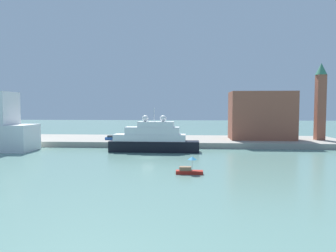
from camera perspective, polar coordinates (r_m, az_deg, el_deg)
The scene contains 9 objects.
ground at distance 69.26m, azimuth -3.80°, elevation -5.92°, with size 400.00×400.00×0.00m, color slate.
quay_dock at distance 96.33m, azimuth -1.54°, elevation -2.78°, with size 110.00×23.21×1.59m, color gray.
large_yacht at distance 78.17m, azimuth -2.81°, elevation -2.52°, with size 22.77×4.48×11.22m.
small_motorboat at distance 52.59m, azimuth 3.94°, elevation -7.92°, with size 4.59×1.56×3.00m.
harbor_building at distance 97.40m, azimuth 16.99°, elevation 1.88°, with size 18.84×10.27×14.48m, color #93513D.
bell_tower at distance 101.81m, azimuth 26.51°, elevation 4.59°, with size 3.26×3.26×22.82m.
parked_car at distance 93.35m, azimuth -10.25°, elevation -2.19°, with size 4.44×1.73×1.33m.
person_figure at distance 90.31m, azimuth -7.83°, elevation -2.19°, with size 0.36×0.36×1.80m.
mooring_bollard at distance 85.97m, azimuth -2.01°, elevation -2.75°, with size 0.53×0.53×0.78m, color black.
Camera 1 is at (9.44, -67.68, 11.33)m, focal length 32.74 mm.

